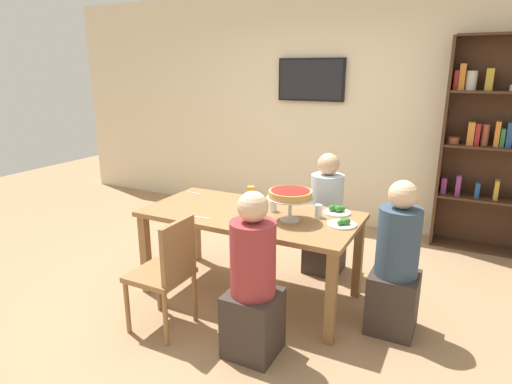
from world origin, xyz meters
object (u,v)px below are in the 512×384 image
(salad_plate_near_diner, at_px, (337,211))
(diner_far_right, at_px, (326,222))
(water_glass_clear_far, at_px, (273,206))
(deep_dish_pizza_stand, at_px, (290,196))
(beer_glass_amber_tall, at_px, (251,193))
(chair_near_left, at_px, (167,270))
(cutlery_fork_near, at_px, (200,217))
(bookshelf, at_px, (499,143))
(television, at_px, (311,80))
(diner_head_east, at_px, (396,269))
(water_glass_clear_near, at_px, (318,211))
(salad_plate_far_diner, at_px, (343,223))
(cutlery_knife_near, at_px, (194,193))
(diner_near_right, at_px, (253,287))
(dining_table, at_px, (251,222))

(salad_plate_near_diner, bearing_deg, diner_far_right, 117.89)
(diner_far_right, distance_m, water_glass_clear_far, 0.73)
(deep_dish_pizza_stand, height_order, beer_glass_amber_tall, deep_dish_pizza_stand)
(chair_near_left, xyz_separation_m, deep_dish_pizza_stand, (0.65, 0.71, 0.46))
(beer_glass_amber_tall, height_order, cutlery_fork_near, beer_glass_amber_tall)
(bookshelf, relative_size, beer_glass_amber_tall, 16.81)
(bookshelf, bearing_deg, television, 177.52)
(television, height_order, salad_plate_near_diner, television)
(beer_glass_amber_tall, xyz_separation_m, cutlery_fork_near, (-0.15, -0.60, -0.06))
(diner_head_east, distance_m, water_glass_clear_near, 0.73)
(diner_far_right, bearing_deg, water_glass_clear_far, -23.75)
(salad_plate_far_diner, xyz_separation_m, cutlery_knife_near, (-1.51, 0.23, -0.02))
(cutlery_fork_near, bearing_deg, diner_near_right, -36.05)
(dining_table, distance_m, salad_plate_far_diner, 0.77)
(dining_table, height_order, salad_plate_near_diner, salad_plate_near_diner)
(salad_plate_near_diner, relative_size, salad_plate_far_diner, 0.99)
(salad_plate_far_diner, bearing_deg, dining_table, -177.18)
(bookshelf, relative_size, diner_far_right, 1.92)
(diner_head_east, bearing_deg, salad_plate_far_diner, -4.81)
(television, xyz_separation_m, diner_head_east, (1.46, -2.10, -1.26))
(bookshelf, relative_size, deep_dish_pizza_stand, 6.06)
(salad_plate_near_diner, height_order, beer_glass_amber_tall, beer_glass_amber_tall)
(diner_far_right, distance_m, salad_plate_far_diner, 0.81)
(bookshelf, xyz_separation_m, beer_glass_amber_tall, (-1.96, -1.72, -0.35))
(deep_dish_pizza_stand, distance_m, salad_plate_far_diner, 0.45)
(dining_table, relative_size, deep_dish_pizza_stand, 4.83)
(bookshelf, xyz_separation_m, cutlery_fork_near, (-2.10, -2.32, -0.41))
(beer_glass_amber_tall, distance_m, cutlery_fork_near, 0.62)
(diner_far_right, bearing_deg, dining_table, -30.35)
(diner_far_right, xyz_separation_m, water_glass_clear_far, (-0.27, -0.61, 0.29))
(chair_near_left, xyz_separation_m, water_glass_clear_near, (0.82, 0.88, 0.31))
(water_glass_clear_near, bearing_deg, beer_glass_amber_tall, 166.95)
(chair_near_left, xyz_separation_m, cutlery_knife_near, (-0.46, 1.01, 0.26))
(salad_plate_near_diner, bearing_deg, water_glass_clear_near, -123.09)
(salad_plate_near_diner, relative_size, cutlery_fork_near, 1.21)
(diner_head_east, height_order, salad_plate_far_diner, diner_head_east)
(diner_far_right, xyz_separation_m, chair_near_left, (-0.71, -1.47, -0.01))
(diner_head_east, distance_m, diner_near_right, 1.06)
(dining_table, relative_size, bookshelf, 0.80)
(bookshelf, distance_m, salad_plate_far_diner, 2.27)
(bookshelf, relative_size, water_glass_clear_far, 24.43)
(dining_table, height_order, diner_far_right, diner_far_right)
(dining_table, height_order, chair_near_left, chair_near_left)
(bookshelf, bearing_deg, diner_head_east, -107.12)
(dining_table, height_order, water_glass_clear_far, water_glass_clear_far)
(cutlery_fork_near, bearing_deg, salad_plate_far_diner, 12.20)
(chair_near_left, bearing_deg, cutlery_fork_near, 1.42)
(diner_far_right, height_order, beer_glass_amber_tall, diner_far_right)
(cutlery_knife_near, bearing_deg, salad_plate_near_diner, -172.01)
(television, distance_m, deep_dish_pizza_stand, 2.38)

